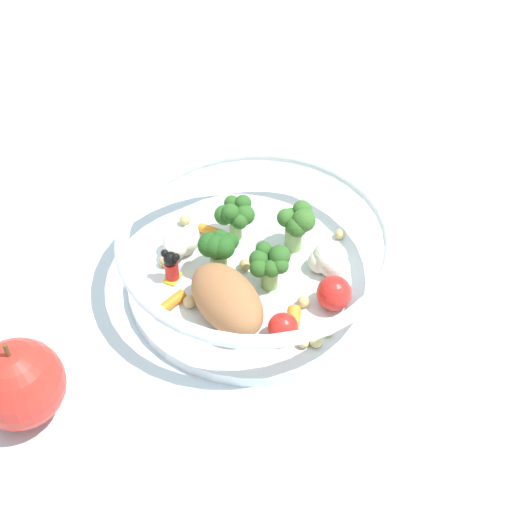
# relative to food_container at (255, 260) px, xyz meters

# --- Properties ---
(ground_plane) EXTENTS (2.40, 2.40, 0.00)m
(ground_plane) POSITION_rel_food_container_xyz_m (0.01, 0.01, -0.03)
(ground_plane) COLOR silver
(food_container) EXTENTS (0.25, 0.25, 0.07)m
(food_container) POSITION_rel_food_container_xyz_m (0.00, 0.00, 0.00)
(food_container) COLOR white
(food_container) RESTS_ON ground_plane
(loose_apple) EXTENTS (0.07, 0.07, 0.08)m
(loose_apple) POSITION_rel_food_container_xyz_m (-0.04, 0.22, 0.00)
(loose_apple) COLOR red
(loose_apple) RESTS_ON ground_plane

